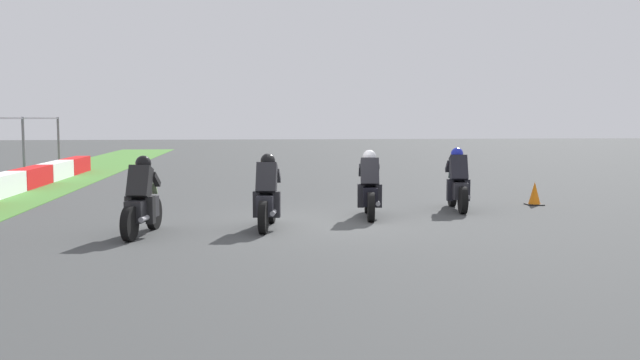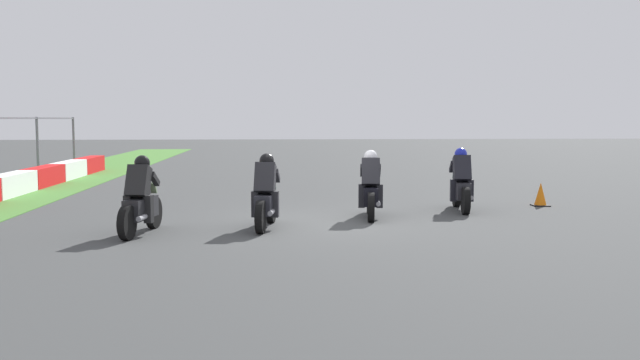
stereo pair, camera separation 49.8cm
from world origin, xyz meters
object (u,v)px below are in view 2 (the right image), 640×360
rider_lane_a (461,185)px  rider_lane_c (266,197)px  rider_lane_b (371,190)px  rider_lane_d (141,202)px  traffic_cone (541,195)px

rider_lane_a → rider_lane_c: 5.21m
rider_lane_a → rider_lane_c: (-2.33, 4.66, 0.00)m
rider_lane_b → rider_lane_a: bearing=-59.5°
rider_lane_b → rider_lane_c: 2.67m
rider_lane_d → traffic_cone: (3.64, -9.31, -0.34)m
rider_lane_c → traffic_cone: bearing=-57.9°
rider_lane_c → rider_lane_d: 2.46m
rider_lane_b → rider_lane_c: (-1.32, 2.32, 0.00)m
rider_lane_a → traffic_cone: (0.73, -2.26, -0.34)m
rider_lane_d → traffic_cone: 10.00m
rider_lane_b → rider_lane_c: same height
rider_lane_d → traffic_cone: rider_lane_d is taller
traffic_cone → rider_lane_b: bearing=110.7°
rider_lane_b → rider_lane_d: (-1.90, 4.71, 0.00)m
rider_lane_d → rider_lane_a: bearing=-57.4°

